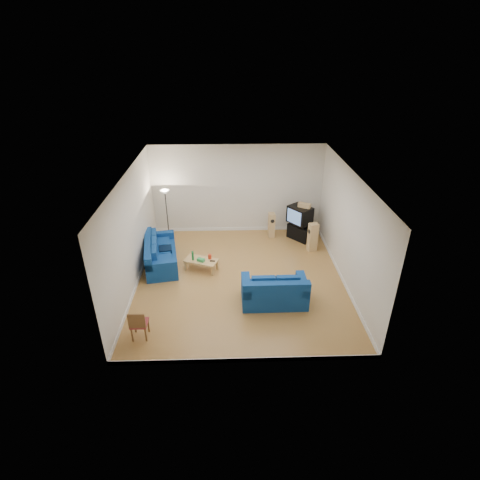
{
  "coord_description": "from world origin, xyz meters",
  "views": [
    {
      "loc": [
        -0.31,
        -9.22,
        6.24
      ],
      "look_at": [
        0.0,
        0.4,
        1.1
      ],
      "focal_mm": 28.0,
      "sensor_mm": 36.0,
      "label": 1
    }
  ],
  "objects_px": {
    "sofa_loveseat": "(274,293)",
    "coffee_table": "(201,261)",
    "television": "(300,215)",
    "tv_stand": "(300,232)",
    "sofa_three_seat": "(159,256)"
  },
  "relations": [
    {
      "from": "coffee_table",
      "to": "television",
      "type": "xyz_separation_m",
      "value": [
        3.32,
        1.95,
        0.62
      ]
    },
    {
      "from": "tv_stand",
      "to": "television",
      "type": "xyz_separation_m",
      "value": [
        -0.06,
        0.0,
        0.67
      ]
    },
    {
      "from": "coffee_table",
      "to": "sofa_three_seat",
      "type": "bearing_deg",
      "value": 163.84
    },
    {
      "from": "sofa_three_seat",
      "to": "sofa_loveseat",
      "type": "distance_m",
      "value": 3.97
    },
    {
      "from": "coffee_table",
      "to": "tv_stand",
      "type": "distance_m",
      "value": 3.9
    },
    {
      "from": "sofa_loveseat",
      "to": "tv_stand",
      "type": "xyz_separation_m",
      "value": [
        1.34,
        3.66,
        -0.07
      ]
    },
    {
      "from": "sofa_three_seat",
      "to": "sofa_loveseat",
      "type": "xyz_separation_m",
      "value": [
        3.37,
        -2.1,
        0.02
      ]
    },
    {
      "from": "coffee_table",
      "to": "television",
      "type": "height_order",
      "value": "television"
    },
    {
      "from": "sofa_loveseat",
      "to": "coffee_table",
      "type": "height_order",
      "value": "sofa_loveseat"
    },
    {
      "from": "tv_stand",
      "to": "television",
      "type": "bearing_deg",
      "value": -132.99
    },
    {
      "from": "sofa_three_seat",
      "to": "coffee_table",
      "type": "relative_size",
      "value": 2.07
    },
    {
      "from": "sofa_three_seat",
      "to": "tv_stand",
      "type": "height_order",
      "value": "sofa_three_seat"
    },
    {
      "from": "sofa_three_seat",
      "to": "television",
      "type": "bearing_deg",
      "value": 98.71
    },
    {
      "from": "television",
      "to": "coffee_table",
      "type": "bearing_deg",
      "value": -96.76
    },
    {
      "from": "tv_stand",
      "to": "television",
      "type": "relative_size",
      "value": 0.89
    }
  ]
}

